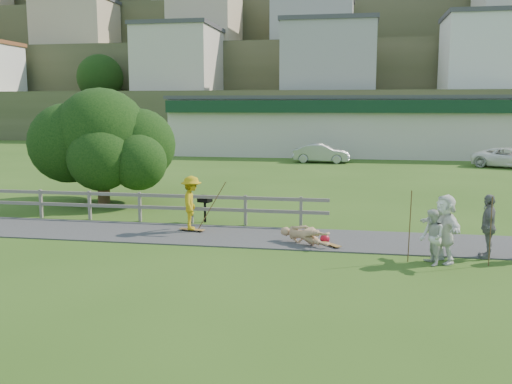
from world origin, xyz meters
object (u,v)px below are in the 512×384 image
spectator_d (444,228)px  car_silver (321,153)px  bbq (205,209)px  skater_fallen (305,235)px  spectator_b (488,226)px  skater_rider (192,206)px  car_white (510,158)px  spectator_a (432,237)px  tree (102,157)px

spectator_d → car_silver: spectator_d is taller
bbq → spectator_d: bearing=-8.3°
skater_fallen → spectator_d: size_ratio=0.92×
skater_fallen → car_silver: size_ratio=0.41×
spectator_b → spectator_d: 1.44m
bbq → skater_fallen: bearing=-16.8°
skater_fallen → spectator_d: spectator_d is taller
spectator_d → bbq: spectator_d is taller
skater_rider → spectator_d: (7.89, -2.39, 0.03)m
skater_rider → car_white: size_ratio=0.37×
spectator_a → car_white: bearing=148.1°
tree → spectator_a: bearing=-30.7°
car_silver → car_white: car_silver is taller
skater_rider → car_silver: 25.02m
car_silver → car_white: bearing=-93.4°
spectator_b → car_white: bearing=174.8°
spectator_b → spectator_d: size_ratio=0.97×
car_silver → tree: bearing=159.7°
spectator_b → spectator_a: bearing=-48.4°
spectator_b → spectator_d: spectator_d is taller
spectator_a → bbq: 8.76m
car_white → bbq: car_white is taller
car_white → bbq: size_ratio=4.98×
spectator_d → bbq: (-7.90, 4.11, -0.45)m
spectator_b → car_white: size_ratio=0.37×
skater_rider → spectator_a: (7.53, -2.75, -0.15)m
spectator_b → tree: bearing=-104.9°
spectator_a → spectator_b: (1.64, 1.02, 0.15)m
skater_fallen → car_white: bearing=7.4°
spectator_a → tree: size_ratio=0.23×
spectator_a → car_silver: bearing=175.5°
spectator_b → bbq: (-9.18, 3.44, -0.42)m
spectator_b → tree: 16.20m
skater_rider → car_silver: skater_rider is taller
skater_fallen → bbq: (-3.96, 2.89, 0.18)m
skater_fallen → spectator_a: spectator_a is taller
skater_rider → tree: (-5.52, 5.00, 1.11)m
skater_rider → car_white: bearing=-47.8°
skater_rider → skater_fallen: bearing=-120.2°
bbq → skater_rider: bearing=-70.6°
spectator_a → spectator_d: size_ratio=0.81×
bbq → car_white: bearing=73.2°
spectator_a → skater_rider: bearing=-124.3°
skater_fallen → bbq: size_ratio=1.76×
skater_fallen → spectator_d: (3.94, -1.22, 0.63)m
spectator_b → bbq: size_ratio=1.84×
bbq → spectator_b: bearing=-1.4°
skater_rider → car_white: 28.40m
spectator_a → spectator_d: spectator_d is taller
spectator_d → tree: tree is taller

